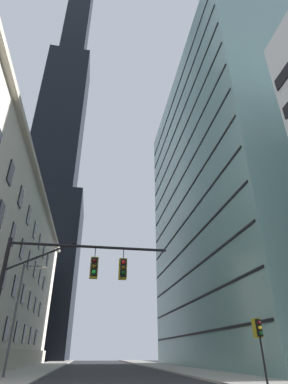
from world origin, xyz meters
The scene contains 5 objects.
dark_skyscraper centered at (-19.07, 79.93, 65.24)m, with size 22.83×22.83×216.45m.
glass_office_midrise centered at (20.52, 30.87, 26.24)m, with size 19.15×43.13×52.47m.
traffic_signal_mast centered at (-3.70, 2.86, 4.96)m, with size 8.22×0.63×6.78m.
traffic_light_near_right centered at (7.04, 5.11, 2.88)m, with size 0.40×0.63×3.43m.
street_lamppost centered at (-8.50, 15.55, 5.21)m, with size 2.15×0.32×8.65m.
Camera 1 is at (-2.62, -12.68, 1.78)m, focal length 28.26 mm.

